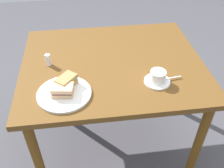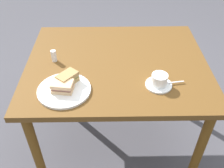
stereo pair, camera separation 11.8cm
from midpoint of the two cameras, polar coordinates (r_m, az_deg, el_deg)
name	(u,v)px [view 2 (the right image)]	position (r m, az deg, el deg)	size (l,w,h in m)	color
ground_plane	(116,139)	(2.11, 2.49, -12.29)	(6.00, 6.00, 0.00)	#4A494F
dining_table	(117,74)	(1.63, 3.15, 2.25)	(1.12, 0.92, 0.77)	brown
sandwich_plate	(64,90)	(1.37, -8.34, -1.44)	(0.29, 0.29, 0.01)	white
sandwich_front	(62,86)	(1.34, -8.68, -0.62)	(0.12, 0.09, 0.05)	#E3B581
sandwich_back	(67,78)	(1.38, -7.64, 1.17)	(0.13, 0.13, 0.06)	#AE884C
coffee_saucer	(159,85)	(1.42, 12.82, -0.27)	(0.15, 0.15, 0.01)	white
coffee_cup	(159,79)	(1.40, 13.03, 0.98)	(0.09, 0.12, 0.06)	white
spoon	(173,82)	(1.45, 15.81, 0.28)	(0.10, 0.03, 0.01)	silver
salt_shaker	(54,56)	(1.59, -10.94, 6.18)	(0.03, 0.03, 0.07)	silver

